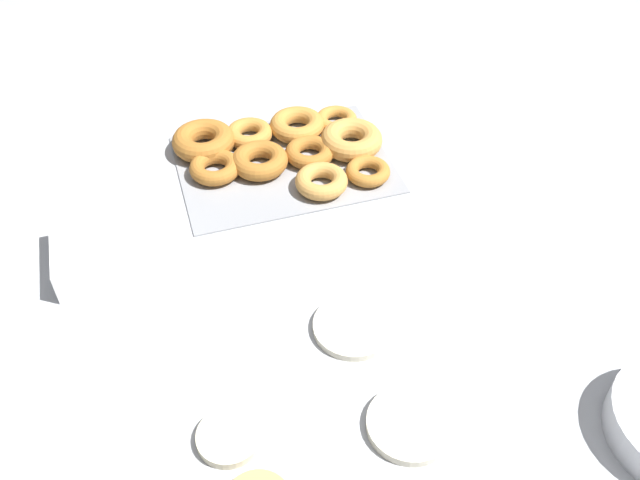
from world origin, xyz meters
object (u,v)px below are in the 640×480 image
at_px(pancake_0, 410,424).
at_px(pancake_1, 229,437).
at_px(container_stack, 95,251).
at_px(donut_tray, 284,150).
at_px(pancake_2, 353,326).

bearing_deg(pancake_0, pancake_1, -12.69).
distance_m(pancake_0, container_stack, 0.54).
distance_m(pancake_1, donut_tray, 0.58).
bearing_deg(pancake_0, container_stack, -49.18).
bearing_deg(pancake_2, pancake_0, 95.50).
height_order(pancake_1, container_stack, container_stack).
xyz_separation_m(pancake_0, container_stack, (0.35, -0.41, 0.02)).
bearing_deg(donut_tray, pancake_1, 68.28).
xyz_separation_m(donut_tray, container_stack, (0.35, 0.18, 0.01)).
relative_size(donut_tray, container_stack, 2.71).
bearing_deg(donut_tray, pancake_0, 90.55).
bearing_deg(container_stack, pancake_1, 110.39).
height_order(pancake_1, donut_tray, donut_tray).
bearing_deg(container_stack, donut_tray, -152.95).
height_order(pancake_1, pancake_2, pancake_1).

